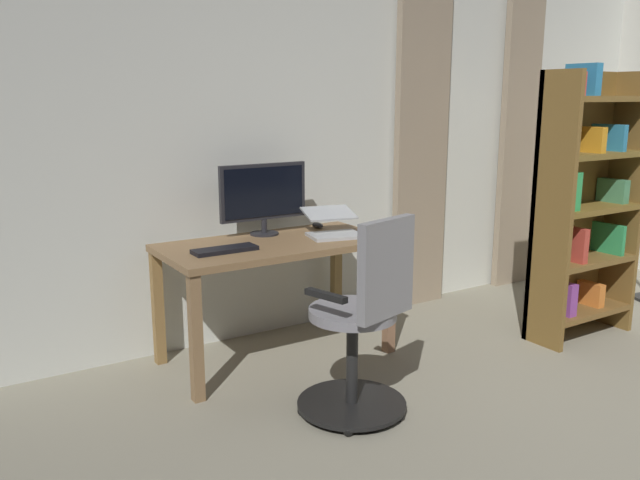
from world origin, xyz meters
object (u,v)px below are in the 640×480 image
(computer_monitor, at_px, (263,194))
(desk, at_px, (276,258))
(computer_mouse, at_px, (318,225))
(computer_keyboard, at_px, (225,250))
(laptop, at_px, (333,227))
(office_chair, at_px, (363,325))
(bookshelf, at_px, (582,205))

(computer_monitor, bearing_deg, desk, 79.40)
(computer_mouse, bearing_deg, computer_keyboard, 20.35)
(laptop, bearing_deg, computer_mouse, -88.50)
(computer_monitor, distance_m, computer_keyboard, 0.56)
(office_chair, relative_size, computer_mouse, 10.27)
(desk, bearing_deg, computer_monitor, -100.60)
(bookshelf, bearing_deg, office_chair, 5.63)
(laptop, bearing_deg, computer_monitor, -24.71)
(desk, relative_size, laptop, 3.38)
(computer_keyboard, bearing_deg, desk, -167.59)
(computer_keyboard, bearing_deg, laptop, -177.03)
(office_chair, bearing_deg, desk, 74.58)
(computer_monitor, bearing_deg, bookshelf, 153.49)
(computer_monitor, relative_size, computer_keyboard, 1.60)
(computer_monitor, height_order, computer_mouse, computer_monitor)
(computer_monitor, xyz_separation_m, computer_mouse, (-0.39, 0.01, -0.24))
(computer_keyboard, height_order, laptop, laptop)
(laptop, height_order, computer_mouse, laptop)
(computer_monitor, relative_size, bookshelf, 0.33)
(computer_keyboard, height_order, computer_mouse, computer_mouse)
(computer_monitor, relative_size, laptop, 1.45)
(computer_monitor, bearing_deg, office_chair, 87.74)
(desk, xyz_separation_m, computer_keyboard, (0.36, 0.08, 0.11))
(computer_monitor, distance_m, laptop, 0.47)
(office_chair, relative_size, computer_monitor, 1.76)
(computer_mouse, relative_size, bookshelf, 0.06)
(office_chair, bearing_deg, computer_keyboard, 98.65)
(desk, height_order, office_chair, office_chair)
(office_chair, relative_size, computer_keyboard, 2.81)
(computer_keyboard, relative_size, bookshelf, 0.21)
(office_chair, height_order, computer_mouse, office_chair)
(computer_keyboard, bearing_deg, computer_monitor, -143.33)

